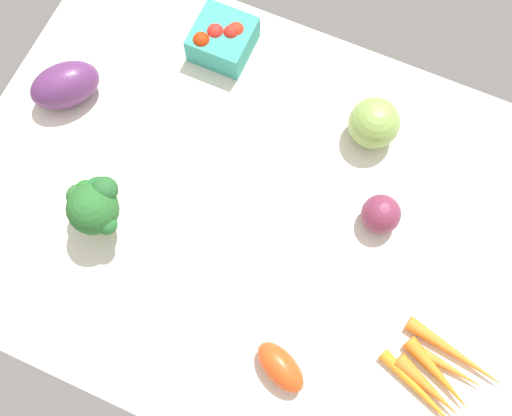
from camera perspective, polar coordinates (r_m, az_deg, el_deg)
The scene contains 8 objects.
tablecloth at distance 107.08cm, azimuth -0.00°, elevation -0.50°, with size 104.00×76.00×2.00cm, color silver.
eggplant at distance 116.66cm, azimuth -17.25°, elevation 10.79°, with size 12.58×7.85×7.85cm, color #5D2D62.
red_onion_near_basket at distance 104.61cm, azimuth 11.49°, elevation -0.55°, with size 6.63×6.63×6.63cm, color #782C47.
heirloom_tomato_green at distance 109.42cm, azimuth 10.87°, elevation 7.72°, with size 8.97×8.97×8.97cm, color #87AC50.
broccoli_head at distance 101.77cm, azimuth -14.77°, elevation 0.26°, with size 10.05×9.58×12.01cm.
berry_basket at distance 117.51cm, azimuth -3.12°, elevation 15.37°, with size 10.48×10.48×7.11cm.
carrot_bunch at distance 103.96cm, azimuth 16.60°, elevation -14.57°, with size 20.12×15.00×2.69cm.
roma_tomato at distance 98.80cm, azimuth 2.28°, elevation -14.50°, with size 9.29×4.87×4.87cm, color #E64A1A.
Camera 1 is at (-13.20, 29.99, 102.94)cm, focal length 43.23 mm.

